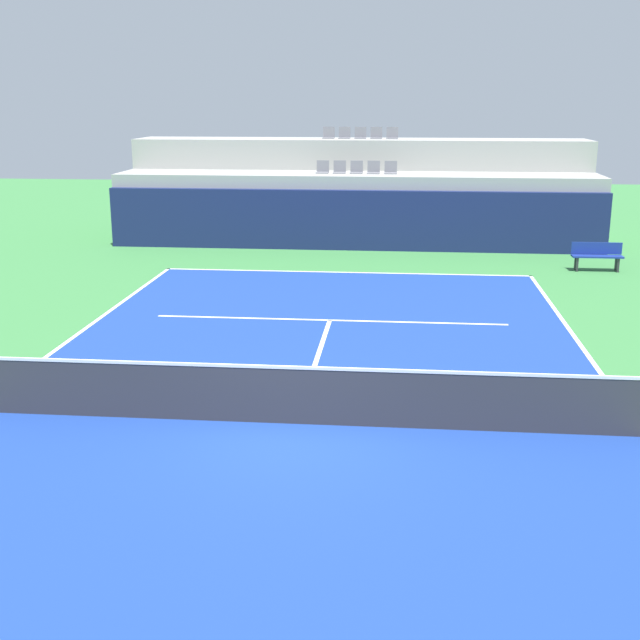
# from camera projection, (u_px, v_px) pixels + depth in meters

# --- Properties ---
(ground_plane) EXTENTS (80.00, 80.00, 0.00)m
(ground_plane) POSITION_uv_depth(u_px,v_px,m) (295.00, 424.00, 13.16)
(ground_plane) COLOR #387A3D
(court_surface) EXTENTS (11.00, 24.00, 0.01)m
(court_surface) POSITION_uv_depth(u_px,v_px,m) (295.00, 424.00, 13.16)
(court_surface) COLOR navy
(court_surface) RESTS_ON ground_plane
(baseline_far) EXTENTS (11.00, 0.10, 0.00)m
(baseline_far) POSITION_uv_depth(u_px,v_px,m) (346.00, 272.00, 24.64)
(baseline_far) COLOR white
(baseline_far) RESTS_ON court_surface
(service_line_far) EXTENTS (8.26, 0.10, 0.00)m
(service_line_far) POSITION_uv_depth(u_px,v_px,m) (330.00, 320.00, 19.31)
(service_line_far) COLOR white
(service_line_far) RESTS_ON court_surface
(centre_service_line) EXTENTS (0.10, 6.40, 0.00)m
(centre_service_line) POSITION_uv_depth(u_px,v_px,m) (316.00, 362.00, 16.23)
(centre_service_line) COLOR white
(centre_service_line) RESTS_ON court_surface
(back_wall) EXTENTS (17.02, 0.30, 2.05)m
(back_wall) POSITION_uv_depth(u_px,v_px,m) (354.00, 220.00, 28.12)
(back_wall) COLOR navy
(back_wall) RESTS_ON ground_plane
(stands_tier_lower) EXTENTS (17.02, 2.40, 2.49)m
(stands_tier_lower) POSITION_uv_depth(u_px,v_px,m) (356.00, 209.00, 29.36)
(stands_tier_lower) COLOR #9E9E99
(stands_tier_lower) RESTS_ON ground_plane
(stands_tier_upper) EXTENTS (17.02, 2.40, 3.58)m
(stands_tier_upper) POSITION_uv_depth(u_px,v_px,m) (360.00, 187.00, 31.52)
(stands_tier_upper) COLOR #9E9E99
(stands_tier_upper) RESTS_ON ground_plane
(seating_row_lower) EXTENTS (2.85, 0.44, 0.44)m
(seating_row_lower) POSITION_uv_depth(u_px,v_px,m) (357.00, 170.00, 29.10)
(seating_row_lower) COLOR slate
(seating_row_lower) RESTS_ON stands_tier_lower
(seating_row_upper) EXTENTS (2.85, 0.44, 0.44)m
(seating_row_upper) POSITION_uv_depth(u_px,v_px,m) (360.00, 135.00, 31.12)
(seating_row_upper) COLOR slate
(seating_row_upper) RESTS_ON stands_tier_upper
(tennis_net) EXTENTS (11.08, 0.08, 1.07)m
(tennis_net) POSITION_uv_depth(u_px,v_px,m) (295.00, 394.00, 13.03)
(tennis_net) COLOR black
(tennis_net) RESTS_ON court_surface
(player_bench) EXTENTS (1.50, 0.40, 0.85)m
(player_bench) POSITION_uv_depth(u_px,v_px,m) (597.00, 254.00, 24.83)
(player_bench) COLOR navy
(player_bench) RESTS_ON ground_plane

